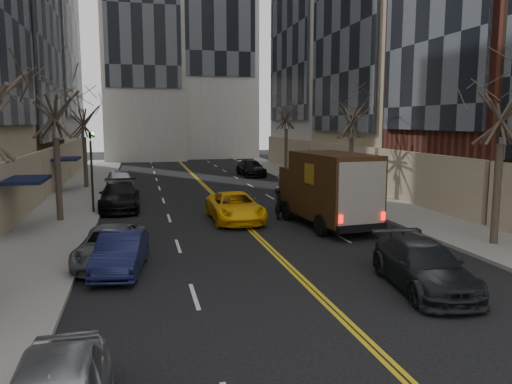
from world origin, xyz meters
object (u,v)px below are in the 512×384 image
ups_truck (328,190)px  taxi (235,207)px  observer_sedan (423,266)px  pedestrian (279,204)px

ups_truck → taxi: ups_truck is taller
observer_sedan → taxi: taxi is taller
ups_truck → taxi: (-4.03, 2.32, -1.06)m
ups_truck → observer_sedan: 9.13m
pedestrian → observer_sedan: bearing=-151.5°
pedestrian → ups_truck: bearing=-119.6°
observer_sedan → pedestrian: size_ratio=3.13×
observer_sedan → pedestrian: (-1.29, 11.29, 0.11)m
ups_truck → pedestrian: (-1.78, 2.24, -0.97)m
observer_sedan → pedestrian: pedestrian is taller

